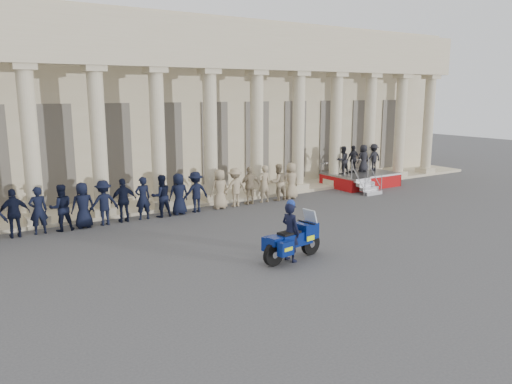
{
  "coord_description": "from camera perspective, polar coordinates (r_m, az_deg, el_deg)",
  "views": [
    {
      "loc": [
        -9.64,
        -12.8,
        5.22
      ],
      "look_at": [
        0.22,
        2.39,
        1.6
      ],
      "focal_mm": 35.0,
      "sensor_mm": 36.0,
      "label": 1
    }
  ],
  "objects": [
    {
      "name": "reviewing_stand",
      "position": [
        28.85,
        11.87,
        3.05
      ],
      "size": [
        3.77,
        3.73,
        2.31
      ],
      "color": "gray",
      "rests_on": "ground"
    },
    {
      "name": "ground",
      "position": [
        16.85,
        3.84,
        -6.77
      ],
      "size": [
        90.0,
        90.0,
        0.0
      ],
      "primitive_type": "plane",
      "color": "#3F3F41",
      "rests_on": "ground"
    },
    {
      "name": "rider",
      "position": [
        15.65,
        3.96,
        -4.45
      ],
      "size": [
        0.55,
        0.75,
        1.98
      ],
      "rotation": [
        0.0,
        0.0,
        1.71
      ],
      "color": "black",
      "rests_on": "ground"
    },
    {
      "name": "officer_rank",
      "position": [
        21.2,
        -13.26,
        -0.75
      ],
      "size": [
        16.61,
        0.68,
        1.81
      ],
      "color": "black",
      "rests_on": "ground"
    },
    {
      "name": "motorcycle",
      "position": [
        15.83,
        4.28,
        -5.45
      ],
      "size": [
        2.39,
        1.07,
        1.54
      ],
      "rotation": [
        0.0,
        0.0,
        0.14
      ],
      "color": "black",
      "rests_on": "ground"
    },
    {
      "name": "building",
      "position": [
        29.19,
        -13.88,
        9.61
      ],
      "size": [
        40.0,
        12.5,
        9.0
      ],
      "color": "#B8AB8A",
      "rests_on": "ground"
    }
  ]
}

